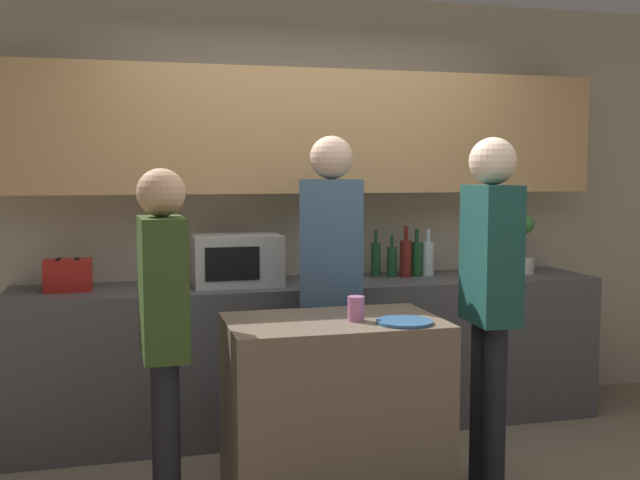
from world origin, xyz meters
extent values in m
cube|color=#B2A893|center=(0.00, 1.74, 1.35)|extent=(6.40, 0.08, 2.70)
cube|color=tan|center=(0.00, 1.54, 1.83)|extent=(3.74, 0.32, 0.75)
cube|color=#4C4C51|center=(0.00, 1.39, 0.45)|extent=(3.60, 0.62, 0.91)
cube|color=brown|center=(-0.19, 0.30, 0.45)|extent=(1.00, 0.63, 0.89)
cube|color=#B7BABC|center=(-0.48, 1.40, 1.06)|extent=(0.52, 0.38, 0.30)
cube|color=black|center=(-0.53, 1.21, 1.06)|extent=(0.31, 0.01, 0.19)
cube|color=#B21E19|center=(-1.44, 1.40, 1.00)|extent=(0.26, 0.16, 0.18)
cube|color=black|center=(-1.49, 1.40, 1.09)|extent=(0.02, 0.11, 0.01)
cube|color=black|center=(-1.39, 1.40, 1.09)|extent=(0.02, 0.11, 0.01)
cylinder|color=silver|center=(1.43, 1.40, 0.96)|extent=(0.14, 0.14, 0.10)
cylinder|color=#38662D|center=(1.43, 1.40, 1.10)|extent=(0.01, 0.01, 0.18)
sphere|color=#3D7A38|center=(1.43, 1.40, 1.24)|extent=(0.13, 0.13, 0.13)
cylinder|color=#194723|center=(0.43, 1.50, 1.02)|extent=(0.06, 0.06, 0.22)
cylinder|color=#194723|center=(0.43, 1.50, 1.17)|extent=(0.02, 0.02, 0.09)
cylinder|color=#194723|center=(0.53, 1.47, 1.00)|extent=(0.06, 0.06, 0.19)
cylinder|color=#194723|center=(0.53, 1.47, 1.14)|extent=(0.02, 0.02, 0.08)
cylinder|color=maroon|center=(0.62, 1.45, 1.03)|extent=(0.08, 0.08, 0.24)
cylinder|color=maroon|center=(0.62, 1.45, 1.19)|extent=(0.03, 0.03, 0.09)
cylinder|color=#194723|center=(0.70, 1.47, 1.02)|extent=(0.07, 0.07, 0.22)
cylinder|color=#194723|center=(0.70, 1.47, 1.17)|extent=(0.03, 0.03, 0.09)
cylinder|color=silver|center=(0.78, 1.48, 1.02)|extent=(0.08, 0.08, 0.22)
cylinder|color=silver|center=(0.78, 1.48, 1.17)|extent=(0.03, 0.03, 0.09)
cylinder|color=#2D5684|center=(0.10, 0.13, 0.90)|extent=(0.26, 0.26, 0.01)
cylinder|color=#C56EA3|center=(-0.10, 0.24, 0.95)|extent=(0.08, 0.08, 0.11)
cylinder|color=black|center=(0.59, 0.18, 0.42)|extent=(0.11, 0.11, 0.85)
cylinder|color=black|center=(0.60, 0.34, 0.42)|extent=(0.11, 0.11, 0.85)
cube|color=#194742|center=(0.59, 0.26, 1.18)|extent=(0.21, 0.35, 0.67)
sphere|color=beige|center=(0.59, 0.26, 1.63)|extent=(0.23, 0.23, 0.23)
cylinder|color=black|center=(-0.97, 0.35, 0.39)|extent=(0.11, 0.11, 0.77)
cylinder|color=black|center=(-0.96, 0.19, 0.39)|extent=(0.11, 0.11, 0.77)
cube|color=#32471E|center=(-0.97, 0.27, 1.08)|extent=(0.21, 0.35, 0.61)
sphere|color=tan|center=(-0.97, 0.27, 1.49)|extent=(0.21, 0.21, 0.21)
cylinder|color=black|center=(0.04, 0.86, 0.43)|extent=(0.11, 0.11, 0.86)
cylinder|color=black|center=(-0.12, 0.90, 0.43)|extent=(0.11, 0.11, 0.86)
cube|color=#446181|center=(-0.04, 0.88, 1.20)|extent=(0.38, 0.27, 0.68)
sphere|color=beige|center=(-0.04, 0.88, 1.66)|extent=(0.23, 0.23, 0.23)
camera|label=1|loc=(-1.12, -3.01, 1.59)|focal=42.00mm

